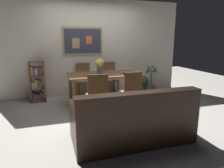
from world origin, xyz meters
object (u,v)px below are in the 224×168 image
object	(u,v)px
potted_ivy	(143,84)
flower_vase	(100,65)
dining_chair_near_left	(97,93)
tv_remote	(125,73)
dining_chair_far_left	(84,77)
potted_palm	(151,82)
leather_couch	(132,122)
dining_chair_far_right	(110,76)
dining_chair_near_right	(131,89)
bookshelf	(37,83)
dining_table	(104,78)

from	to	relation	value
potted_ivy	flower_vase	bearing A→B (deg)	-154.46
dining_chair_near_left	tv_remote	distance (m)	1.15
dining_chair_far_left	potted_palm	world-z (taller)	dining_chair_far_left
leather_couch	potted_ivy	world-z (taller)	leather_couch
dining_chair_far_left	leather_couch	bearing A→B (deg)	-83.63
dining_chair_far_right	flower_vase	world-z (taller)	flower_vase
dining_chair_near_left	leather_couch	xyz separation A→B (m)	(0.32, -0.99, -0.23)
potted_ivy	potted_palm	size ratio (longest dim) A/B	0.58
dining_chair_near_right	flower_vase	distance (m)	1.06
dining_chair_far_left	tv_remote	size ratio (longest dim) A/B	5.69
potted_ivy	flower_vase	world-z (taller)	flower_vase
dining_chair_far_right	dining_chair_far_left	world-z (taller)	same
dining_chair_far_left	flower_vase	size ratio (longest dim) A/B	2.62
dining_chair_near_left	dining_chair_far_right	world-z (taller)	same
dining_chair_near_right	tv_remote	distance (m)	0.75
dining_chair_far_right	dining_chair_near_left	bearing A→B (deg)	-114.16
bookshelf	dining_chair_far_right	bearing A→B (deg)	3.41
dining_table	potted_ivy	size ratio (longest dim) A/B	3.19
bookshelf	potted_palm	size ratio (longest dim) A/B	1.13
dining_chair_near_left	bookshelf	world-z (taller)	bookshelf
leather_couch	potted_ivy	size ratio (longest dim) A/B	3.45
bookshelf	leather_couch	bearing A→B (deg)	-60.15
dining_table	dining_chair_near_right	bearing A→B (deg)	-66.19
flower_vase	leather_couch	bearing A→B (deg)	-88.88
potted_ivy	potted_palm	world-z (taller)	potted_palm
leather_couch	potted_ivy	bearing A→B (deg)	61.00
dining_chair_near_right	dining_chair_near_left	bearing A→B (deg)	-176.28
potted_palm	tv_remote	bearing A→B (deg)	-149.43
tv_remote	leather_couch	bearing A→B (deg)	-106.84
dining_table	leather_couch	xyz separation A→B (m)	(-0.05, -1.83, -0.35)
dining_chair_near_left	flower_vase	world-z (taller)	flower_vase
dining_chair_far_right	tv_remote	world-z (taller)	dining_chair_far_right
dining_chair_near_right	potted_ivy	bearing A→B (deg)	56.48
dining_table	flower_vase	size ratio (longest dim) A/B	4.79
dining_chair_near_right	potted_ivy	size ratio (longest dim) A/B	1.75
dining_table	dining_chair_near_left	world-z (taller)	dining_chair_near_left
dining_table	dining_chair_far_right	xyz separation A→B (m)	(0.39, 0.84, -0.12)
leather_couch	tv_remote	xyz separation A→B (m)	(0.53, 1.74, 0.45)
dining_chair_near_left	potted_palm	size ratio (longest dim) A/B	1.02
dining_table	potted_palm	distance (m)	1.64
dining_chair_near_right	tv_remote	xyz separation A→B (m)	(0.12, 0.70, 0.22)
dining_chair_far_right	potted_ivy	size ratio (longest dim) A/B	1.75
dining_chair_near_left	potted_ivy	bearing A→B (deg)	42.52
potted_ivy	potted_palm	distance (m)	0.30
potted_ivy	tv_remote	xyz separation A→B (m)	(-0.92, -0.87, 0.50)
dining_chair_near_left	potted_ivy	size ratio (longest dim) A/B	1.75
potted_palm	tv_remote	size ratio (longest dim) A/B	5.61
leather_couch	potted_palm	xyz separation A→B (m)	(1.58, 2.36, 0.03)
dining_chair_near_right	dining_chair_far_right	size ratio (longest dim) A/B	1.00
dining_chair_far_left	leather_couch	size ratio (longest dim) A/B	0.51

